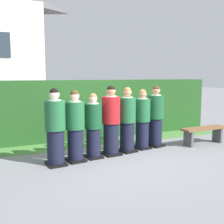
{
  "coord_description": "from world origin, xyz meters",
  "views": [
    {
      "loc": [
        -2.72,
        -6.03,
        1.93
      ],
      "look_at": [
        0.0,
        0.0,
        1.05
      ],
      "focal_mm": 44.2,
      "sensor_mm": 36.0,
      "label": 1
    }
  ],
  "objects_px": {
    "student_front_row_1": "(75,128)",
    "student_front_row_4": "(127,121)",
    "wooden_bench": "(204,132)",
    "student_in_red_blazer": "(111,122)",
    "student_front_row_6": "(156,117)",
    "student_front_row_0": "(55,129)",
    "student_front_row_2": "(93,127)",
    "student_front_row_5": "(142,120)"
  },
  "relations": [
    {
      "from": "student_front_row_1",
      "to": "student_front_row_4",
      "type": "relative_size",
      "value": 0.98
    },
    {
      "from": "wooden_bench",
      "to": "student_in_red_blazer",
      "type": "bearing_deg",
      "value": 177.36
    },
    {
      "from": "student_front_row_1",
      "to": "student_front_row_6",
      "type": "distance_m",
      "value": 2.44
    },
    {
      "from": "student_front_row_0",
      "to": "student_front_row_2",
      "type": "relative_size",
      "value": 1.09
    },
    {
      "from": "student_in_red_blazer",
      "to": "student_front_row_4",
      "type": "bearing_deg",
      "value": 9.73
    },
    {
      "from": "student_front_row_2",
      "to": "student_front_row_1",
      "type": "bearing_deg",
      "value": -169.34
    },
    {
      "from": "student_front_row_1",
      "to": "student_in_red_blazer",
      "type": "xyz_separation_m",
      "value": [
        0.95,
        0.15,
        0.04
      ]
    },
    {
      "from": "student_front_row_0",
      "to": "student_front_row_2",
      "type": "bearing_deg",
      "value": 10.49
    },
    {
      "from": "student_front_row_1",
      "to": "student_front_row_5",
      "type": "distance_m",
      "value": 1.97
    },
    {
      "from": "student_front_row_2",
      "to": "wooden_bench",
      "type": "relative_size",
      "value": 1.08
    },
    {
      "from": "student_front_row_6",
      "to": "wooden_bench",
      "type": "distance_m",
      "value": 1.48
    },
    {
      "from": "student_front_row_1",
      "to": "student_front_row_6",
      "type": "bearing_deg",
      "value": 9.84
    },
    {
      "from": "student_front_row_5",
      "to": "student_front_row_6",
      "type": "height_order",
      "value": "student_front_row_6"
    },
    {
      "from": "student_front_row_6",
      "to": "student_front_row_2",
      "type": "bearing_deg",
      "value": -170.36
    },
    {
      "from": "student_in_red_blazer",
      "to": "wooden_bench",
      "type": "xyz_separation_m",
      "value": [
        2.81,
        -0.13,
        -0.46
      ]
    },
    {
      "from": "student_in_red_blazer",
      "to": "student_front_row_5",
      "type": "distance_m",
      "value": 1.01
    },
    {
      "from": "wooden_bench",
      "to": "student_front_row_5",
      "type": "bearing_deg",
      "value": 169.85
    },
    {
      "from": "student_front_row_0",
      "to": "student_front_row_1",
      "type": "bearing_deg",
      "value": 10.31
    },
    {
      "from": "student_front_row_4",
      "to": "student_front_row_1",
      "type": "bearing_deg",
      "value": -170.69
    },
    {
      "from": "student_front_row_0",
      "to": "wooden_bench",
      "type": "height_order",
      "value": "student_front_row_0"
    },
    {
      "from": "student_front_row_0",
      "to": "student_in_red_blazer",
      "type": "bearing_deg",
      "value": 9.5
    },
    {
      "from": "student_front_row_1",
      "to": "student_front_row_2",
      "type": "xyz_separation_m",
      "value": [
        0.46,
        0.09,
        -0.04
      ]
    },
    {
      "from": "student_front_row_0",
      "to": "student_front_row_5",
      "type": "distance_m",
      "value": 2.45
    },
    {
      "from": "student_in_red_blazer",
      "to": "wooden_bench",
      "type": "relative_size",
      "value": 1.2
    },
    {
      "from": "student_front_row_1",
      "to": "student_front_row_2",
      "type": "bearing_deg",
      "value": 10.66
    },
    {
      "from": "wooden_bench",
      "to": "student_front_row_6",
      "type": "bearing_deg",
      "value": 163.81
    },
    {
      "from": "student_front_row_1",
      "to": "wooden_bench",
      "type": "relative_size",
      "value": 1.14
    },
    {
      "from": "student_front_row_0",
      "to": "student_front_row_2",
      "type": "distance_m",
      "value": 0.95
    },
    {
      "from": "student_front_row_0",
      "to": "wooden_bench",
      "type": "bearing_deg",
      "value": 1.46
    },
    {
      "from": "student_front_row_1",
      "to": "student_in_red_blazer",
      "type": "height_order",
      "value": "student_in_red_blazer"
    },
    {
      "from": "student_front_row_0",
      "to": "student_front_row_4",
      "type": "distance_m",
      "value": 1.93
    },
    {
      "from": "student_front_row_0",
      "to": "student_front_row_4",
      "type": "relative_size",
      "value": 1.02
    },
    {
      "from": "student_in_red_blazer",
      "to": "student_front_row_5",
      "type": "relative_size",
      "value": 1.08
    },
    {
      "from": "student_front_row_0",
      "to": "student_front_row_6",
      "type": "distance_m",
      "value": 2.91
    },
    {
      "from": "student_front_row_4",
      "to": "student_front_row_6",
      "type": "distance_m",
      "value": 0.98
    },
    {
      "from": "student_front_row_2",
      "to": "student_front_row_6",
      "type": "bearing_deg",
      "value": 9.64
    },
    {
      "from": "student_front_row_2",
      "to": "student_front_row_5",
      "type": "distance_m",
      "value": 1.5
    },
    {
      "from": "student_front_row_0",
      "to": "student_front_row_5",
      "type": "bearing_deg",
      "value": 10.18
    },
    {
      "from": "student_front_row_2",
      "to": "student_front_row_6",
      "type": "distance_m",
      "value": 1.96
    },
    {
      "from": "student_front_row_0",
      "to": "wooden_bench",
      "type": "xyz_separation_m",
      "value": [
        4.22,
        0.11,
        -0.44
      ]
    },
    {
      "from": "student_front_row_2",
      "to": "student_front_row_5",
      "type": "bearing_deg",
      "value": 9.99
    },
    {
      "from": "student_front_row_5",
      "to": "student_front_row_0",
      "type": "bearing_deg",
      "value": -169.82
    }
  ]
}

